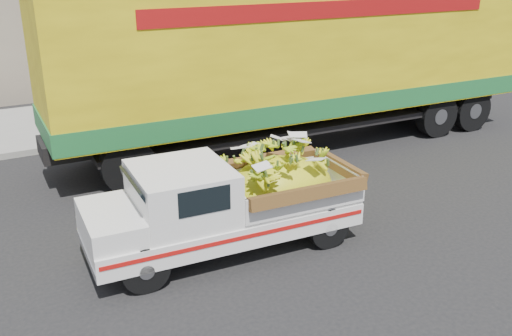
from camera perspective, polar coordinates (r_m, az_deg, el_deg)
ground at (r=10.10m, az=6.28°, el=-5.71°), size 100.00×100.00×0.00m
curb at (r=15.33m, az=-7.37°, el=3.98°), size 60.00×0.25×0.15m
sidewalk at (r=17.23m, az=-9.98°, el=5.73°), size 60.00×4.00×0.14m
pickup_truck at (r=9.08m, az=-1.35°, el=-3.11°), size 4.36×1.81×1.50m
semi_trailer at (r=13.67m, az=4.60°, el=10.84°), size 12.03×2.93×3.80m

